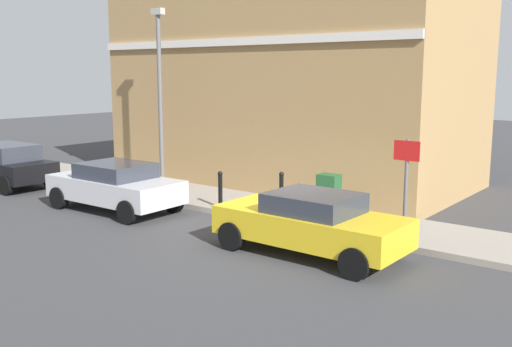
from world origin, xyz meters
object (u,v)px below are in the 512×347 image
Objects in this scene: car_black at (3,164)px; lamppost at (160,91)px; street_sign at (406,175)px; utility_cabinet at (329,198)px; bollard_near_cabinet at (281,189)px; car_silver at (115,185)px; bollard_far_kerb at (220,188)px; car_yellow at (311,222)px.

car_black is 0.75× the size of lamppost.
car_black is 1.87× the size of street_sign.
car_black is at bearing 101.85° from utility_cabinet.
bollard_near_cabinet is 0.18× the size of lamppost.
car_silver reaches higher than bollard_far_kerb.
car_black reaches higher than bollard_near_cabinet.
bollard_far_kerb is at bearing -169.47° from car_black.
utility_cabinet is 1.11× the size of bollard_near_cabinet.
street_sign is (1.59, -7.99, 0.93)m from car_silver.
utility_cabinet is (2.42, -11.55, -0.09)m from car_black.
utility_cabinet is (2.53, 1.06, -0.03)m from car_yellow.
car_black is at bearing 100.49° from bollard_far_kerb.
car_yellow is 2.74m from utility_cabinet.
bollard_far_kerb is (-0.84, 2.99, 0.02)m from utility_cabinet.
car_black is 6.31m from lamppost.
car_yellow is 8.33m from lamppost.
lamppost is (2.69, 7.45, 2.59)m from car_yellow.
utility_cabinet is at bearing -74.34° from bollard_far_kerb.
street_sign is at bearing -103.22° from bollard_near_cabinet.
car_yellow is 4.02× the size of bollard_far_kerb.
lamppost is at bearing 83.48° from street_sign.
car_silver is at bearing -162.13° from lamppost.
car_yellow is at bearing -157.20° from utility_cabinet.
car_black is at bearing 0.14° from car_yellow.
street_sign is at bearing -90.05° from bollard_far_kerb.
car_silver is 6.06m from utility_cabinet.
car_silver is 8.20m from street_sign.
bollard_near_cabinet is at bearing -165.78° from car_black.
street_sign is (-0.84, -2.44, 0.98)m from utility_cabinet.
utility_cabinet is at bearing 70.98° from street_sign.
bollard_far_kerb is (1.69, 4.05, -0.01)m from car_yellow.
bollard_near_cabinet is 4.23m from street_sign.
lamppost is (2.59, -5.16, 2.53)m from car_black.
street_sign reaches higher than bollard_far_kerb.
bollard_far_kerb is at bearing 89.95° from street_sign.
bollard_near_cabinet is at bearing 76.78° from street_sign.
car_yellow is 0.73× the size of lamppost.
street_sign is at bearing -169.68° from car_silver.
lamppost reaches higher than car_black.
street_sign reaches higher than car_black.
car_silver is 1.77× the size of street_sign.
car_yellow is 1.82× the size of street_sign.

